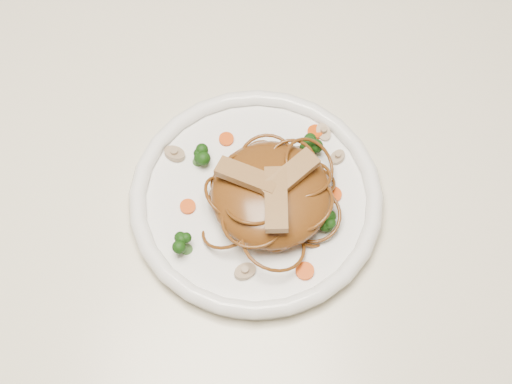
{
  "coord_description": "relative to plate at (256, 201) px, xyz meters",
  "views": [
    {
      "loc": [
        0.09,
        -0.36,
        1.52
      ],
      "look_at": [
        0.09,
        0.03,
        0.78
      ],
      "focal_mm": 51.49,
      "sensor_mm": 36.0,
      "label": 1
    }
  ],
  "objects": [
    {
      "name": "broccoli_0",
      "position": [
        0.06,
        0.07,
        0.02
      ],
      "size": [
        0.03,
        0.03,
        0.03
      ],
      "primitive_type": null,
      "rotation": [
        0.0,
        0.0,
        0.1
      ],
      "color": "#16460E",
      "rests_on": "plate"
    },
    {
      "name": "mushroom_2",
      "position": [
        -0.1,
        0.06,
        0.01
      ],
      "size": [
        0.04,
        0.04,
        0.01
      ],
      "primitive_type": "cylinder",
      "rotation": [
        0.0,
        0.0,
        -0.53
      ],
      "color": "tan",
      "rests_on": "plate"
    },
    {
      "name": "mushroom_1",
      "position": [
        0.1,
        0.05,
        0.01
      ],
      "size": [
        0.03,
        0.03,
        0.01
      ],
      "primitive_type": "cylinder",
      "rotation": [
        0.0,
        0.0,
        0.81
      ],
      "color": "tan",
      "rests_on": "plate"
    },
    {
      "name": "chicken_a",
      "position": [
        0.04,
        0.0,
        0.06
      ],
      "size": [
        0.07,
        0.07,
        0.01
      ],
      "primitive_type": "cube",
      "rotation": [
        0.0,
        0.0,
        0.75
      ],
      "color": "#A17E4C",
      "rests_on": "noodle_mound"
    },
    {
      "name": "broccoli_1",
      "position": [
        -0.07,
        0.05,
        0.02
      ],
      "size": [
        0.03,
        0.03,
        0.03
      ],
      "primitive_type": null,
      "rotation": [
        0.0,
        0.0,
        0.24
      ],
      "color": "#16460E",
      "rests_on": "plate"
    },
    {
      "name": "mushroom_3",
      "position": [
        0.08,
        0.09,
        0.01
      ],
      "size": [
        0.03,
        0.03,
        0.01
      ],
      "primitive_type": "cylinder",
      "rotation": [
        0.0,
        0.0,
        1.94
      ],
      "color": "tan",
      "rests_on": "plate"
    },
    {
      "name": "broccoli_2",
      "position": [
        -0.08,
        -0.07,
        0.02
      ],
      "size": [
        0.03,
        0.03,
        0.03
      ],
      "primitive_type": null,
      "rotation": [
        0.0,
        0.0,
        0.16
      ],
      "color": "#16460E",
      "rests_on": "plate"
    },
    {
      "name": "plate",
      "position": [
        0.0,
        0.0,
        0.0
      ],
      "size": [
        0.32,
        0.32,
        0.02
      ],
      "primitive_type": "cylinder",
      "rotation": [
        0.0,
        0.0,
        -0.09
      ],
      "color": "white",
      "rests_on": "table"
    },
    {
      "name": "table",
      "position": [
        -0.09,
        -0.03,
        -0.11
      ],
      "size": [
        1.2,
        0.8,
        0.75
      ],
      "color": "#ECE2C8",
      "rests_on": "ground"
    },
    {
      "name": "carrot_4",
      "position": [
        0.05,
        -0.09,
        0.01
      ],
      "size": [
        0.02,
        0.02,
        0.0
      ],
      "primitive_type": "cylinder",
      "rotation": [
        0.0,
        0.0,
        -0.1
      ],
      "color": "#E25608",
      "rests_on": "plate"
    },
    {
      "name": "broccoli_3",
      "position": [
        0.08,
        -0.04,
        0.02
      ],
      "size": [
        0.03,
        0.03,
        0.03
      ],
      "primitive_type": null,
      "rotation": [
        0.0,
        0.0,
        -0.1
      ],
      "color": "#16460E",
      "rests_on": "plate"
    },
    {
      "name": "carrot_2",
      "position": [
        0.09,
        0.0,
        0.01
      ],
      "size": [
        0.02,
        0.02,
        0.0
      ],
      "primitive_type": "cylinder",
      "rotation": [
        0.0,
        0.0,
        -0.06
      ],
      "color": "#E25608",
      "rests_on": "plate"
    },
    {
      "name": "ground",
      "position": [
        -0.09,
        -0.03,
        -0.76
      ],
      "size": [
        4.0,
        4.0,
        0.0
      ],
      "primitive_type": "plane",
      "color": "brown",
      "rests_on": "ground"
    },
    {
      "name": "carrot_1",
      "position": [
        -0.08,
        -0.01,
        0.01
      ],
      "size": [
        0.02,
        0.02,
        0.0
      ],
      "primitive_type": "cylinder",
      "rotation": [
        0.0,
        0.0,
        0.28
      ],
      "color": "#E25608",
      "rests_on": "plate"
    },
    {
      "name": "chicken_b",
      "position": [
        -0.01,
        -0.0,
        0.06
      ],
      "size": [
        0.07,
        0.05,
        0.01
      ],
      "primitive_type": "cube",
      "rotation": [
        0.0,
        0.0,
        2.73
      ],
      "color": "#A17E4C",
      "rests_on": "noodle_mound"
    },
    {
      "name": "noodle_mound",
      "position": [
        0.02,
        -0.01,
        0.03
      ],
      "size": [
        0.16,
        0.16,
        0.04
      ],
      "primitive_type": "ellipsoid",
      "rotation": [
        0.0,
        0.0,
        0.21
      ],
      "color": "brown",
      "rests_on": "plate"
    },
    {
      "name": "chicken_c",
      "position": [
        0.02,
        -0.03,
        0.06
      ],
      "size": [
        0.03,
        0.08,
        0.01
      ],
      "primitive_type": "cube",
      "rotation": [
        0.0,
        0.0,
        4.73
      ],
      "color": "#A17E4C",
      "rests_on": "noodle_mound"
    },
    {
      "name": "mushroom_0",
      "position": [
        -0.01,
        -0.09,
        0.01
      ],
      "size": [
        0.03,
        0.03,
        0.01
      ],
      "primitive_type": "cylinder",
      "rotation": [
        0.0,
        0.0,
        0.49
      ],
      "color": "tan",
      "rests_on": "plate"
    },
    {
      "name": "carrot_0",
      "position": [
        0.07,
        0.09,
        0.01
      ],
      "size": [
        0.03,
        0.03,
        0.0
      ],
      "primitive_type": "cylinder",
      "rotation": [
        0.0,
        0.0,
        0.43
      ],
      "color": "#E25608",
      "rests_on": "plate"
    },
    {
      "name": "carrot_3",
      "position": [
        -0.04,
        0.08,
        0.01
      ],
      "size": [
        0.02,
        0.02,
        0.0
      ],
      "primitive_type": "cylinder",
      "rotation": [
        0.0,
        0.0,
        0.03
      ],
      "color": "#E25608",
      "rests_on": "plate"
    }
  ]
}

